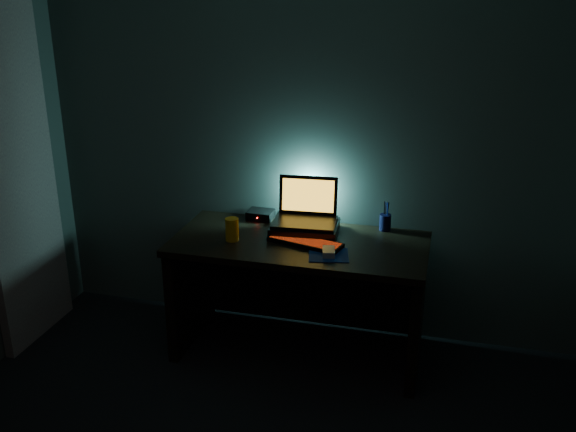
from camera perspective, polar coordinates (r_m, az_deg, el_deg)
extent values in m
cube|color=#434C49|center=(3.97, 2.36, 6.51)|extent=(3.50, 0.00, 2.50)
cube|color=black|center=(3.79, 1.02, -2.50)|extent=(1.50, 0.70, 0.04)
cube|color=black|center=(4.15, -8.64, -6.28)|extent=(0.06, 0.64, 0.71)
cube|color=black|center=(3.86, 11.39, -8.61)|extent=(0.06, 0.64, 0.71)
cube|color=black|center=(4.23, 2.04, -5.48)|extent=(1.38, 0.02, 0.65)
cube|color=#BFAC99|center=(4.20, -23.03, 4.24)|extent=(0.06, 0.65, 2.30)
cube|color=black|center=(3.89, 1.50, -1.08)|extent=(0.42, 0.33, 0.06)
cube|color=black|center=(3.87, 1.51, -0.54)|extent=(0.40, 0.29, 0.02)
cube|color=black|center=(3.95, 1.81, 1.87)|extent=(0.36, 0.07, 0.24)
cube|color=#FEAA1A|center=(3.94, 1.79, 1.84)|extent=(0.32, 0.05, 0.20)
cube|color=black|center=(3.73, 1.54, -2.36)|extent=(0.46, 0.25, 0.02)
cube|color=red|center=(3.72, 1.54, -2.17)|extent=(0.44, 0.22, 0.00)
cube|color=navy|center=(3.59, 3.63, -3.47)|extent=(0.26, 0.24, 0.00)
cube|color=gray|center=(3.59, 3.63, -3.19)|extent=(0.09, 0.12, 0.03)
cylinder|color=black|center=(3.96, 8.63, -0.56)|extent=(0.09, 0.09, 0.10)
cylinder|color=orange|center=(3.78, -4.99, -1.19)|extent=(0.10, 0.10, 0.14)
cube|color=black|center=(4.12, -2.46, 0.13)|extent=(0.17, 0.14, 0.05)
sphere|color=#FF0C07|center=(4.06, -2.76, -0.18)|extent=(0.01, 0.01, 0.01)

